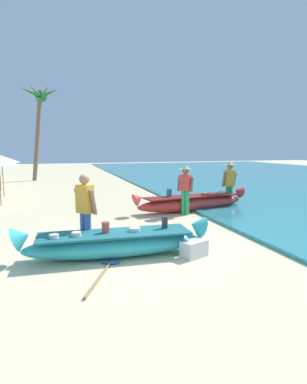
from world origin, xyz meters
TOP-DOWN VIEW (x-y plane):
  - ground_plane at (0.00, 0.00)m, footprint 80.00×80.00m
  - boat_cyan_foreground at (-0.16, -0.23)m, footprint 4.12×1.00m
  - boat_red_midground at (3.39, 3.81)m, footprint 4.64×1.33m
  - person_vendor_hatted at (2.89, 3.25)m, footprint 0.54×0.50m
  - person_tourist_customer at (-0.72, 0.26)m, footprint 0.51×0.55m
  - person_vendor_assistant at (5.04, 4.04)m, footprint 0.56×0.44m
  - parasol_row_1 at (-3.65, 9.44)m, footprint 1.60×1.60m
  - palm_tree_leaning_seaward at (-2.18, 16.72)m, footprint 2.63×2.41m
  - cooler_box at (1.43, -0.73)m, footprint 0.63×0.51m
  - paddle at (-0.53, -1.08)m, footprint 0.87×1.59m

SIDE VIEW (x-z plane):
  - ground_plane at x=0.00m, z-range 0.00..0.00m
  - paddle at x=-0.53m, z-range 0.00..0.06m
  - cooler_box at x=1.43m, z-range 0.00..0.35m
  - boat_cyan_foreground at x=-0.16m, z-range -0.12..0.71m
  - boat_red_midground at x=3.39m, z-range -0.11..0.73m
  - person_tourist_customer at x=-0.72m, z-range 0.11..1.84m
  - person_vendor_hatted at x=2.89m, z-range 0.13..1.84m
  - person_vendor_assistant at x=5.04m, z-range 0.14..1.90m
  - parasol_row_1 at x=-3.65m, z-range 0.79..2.70m
  - palm_tree_leaning_seaward at x=-2.18m, z-range 1.90..8.27m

